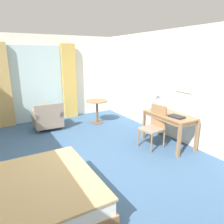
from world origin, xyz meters
name	(u,v)px	position (x,y,z in m)	size (l,w,h in m)	color
ground	(87,169)	(0.00, 0.00, -0.05)	(5.65, 7.60, 0.10)	#38567A
wall_back	(41,79)	(0.00, 3.54, 1.34)	(5.25, 0.12, 2.67)	white
wall_right	(186,87)	(2.56, 0.00, 1.34)	(0.12, 7.20, 2.67)	white
balcony_glass_door	(38,84)	(-0.13, 3.46, 1.18)	(1.56, 0.02, 2.35)	silver
curtain_panel_left	(2,86)	(-1.13, 3.36, 1.21)	(0.47, 0.10, 2.41)	tan
curtain_panel_right	(69,82)	(0.87, 3.36, 1.21)	(0.45, 0.10, 2.41)	tan
bed	(8,207)	(-1.40, -0.84, 0.28)	(2.12, 1.66, 1.07)	olive
writing_desk	(169,118)	(2.09, 0.00, 0.66)	(0.61, 1.23, 0.76)	olive
desk_chair	(154,124)	(1.74, 0.10, 0.53)	(0.51, 0.51, 0.98)	gray
desk_lamp	(157,98)	(2.06, 0.41, 1.05)	(0.18, 0.26, 0.42)	#4C4C51
closed_book	(177,117)	(2.02, -0.28, 0.78)	(0.21, 0.33, 0.04)	#232328
armchair_by_window	(48,118)	(-0.11, 2.52, 0.32)	(0.77, 0.78, 0.79)	gray
round_cafe_table	(97,106)	(1.36, 2.31, 0.53)	(0.67, 0.67, 0.72)	olive
wall_mirror	(185,79)	(2.48, 0.00, 1.54)	(0.02, 0.48, 0.61)	silver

